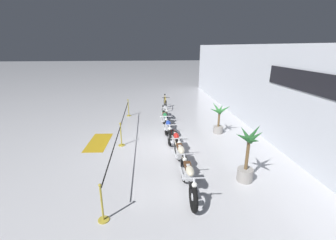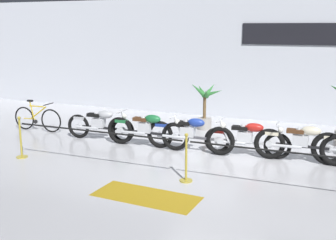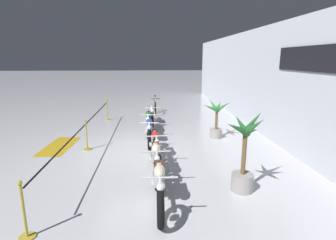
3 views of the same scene
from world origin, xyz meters
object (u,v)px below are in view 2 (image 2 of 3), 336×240
object	(u,v)px
stanchion_mid_left	(186,165)
motorcycle_red_3	(247,138)
motorcycle_green_1	(147,130)
stanchion_far_left	(130,142)
motorcycle_cream_4	(303,143)
bicycle	(37,119)
motorcycle_silver_0	(100,124)
motorcycle_blue_2	(190,134)
potted_palm_right_of_row	(205,107)
floor_banner	(146,196)

from	to	relation	value
stanchion_mid_left	motorcycle_red_3	bearing A→B (deg)	70.05
motorcycle_green_1	stanchion_far_left	world-z (taller)	stanchion_far_left
motorcycle_green_1	motorcycle_cream_4	world-z (taller)	motorcycle_cream_4
bicycle	stanchion_far_left	bearing A→B (deg)	-27.99
bicycle	motorcycle_red_3	bearing A→B (deg)	-1.19
motorcycle_silver_0	stanchion_mid_left	distance (m)	4.03
motorcycle_red_3	stanchion_mid_left	distance (m)	2.40
motorcycle_blue_2	stanchion_far_left	world-z (taller)	stanchion_far_left
motorcycle_red_3	motorcycle_cream_4	world-z (taller)	motorcycle_cream_4
motorcycle_silver_0	motorcycle_cream_4	xyz separation A→B (m)	(5.56, 0.08, 0.01)
motorcycle_blue_2	motorcycle_silver_0	bearing A→B (deg)	178.25
motorcycle_cream_4	potted_palm_right_of_row	xyz separation A→B (m)	(-3.19, 2.36, 0.22)
motorcycle_silver_0	motorcycle_blue_2	world-z (taller)	motorcycle_blue_2
motorcycle_blue_2	stanchion_far_left	xyz separation A→B (m)	(-0.67, -2.08, 0.24)
motorcycle_silver_0	potted_palm_right_of_row	size ratio (longest dim) A/B	1.39
motorcycle_cream_4	stanchion_far_left	xyz separation A→B (m)	(-3.48, -2.25, 0.24)
motorcycle_green_1	motorcycle_red_3	distance (m)	2.69
motorcycle_blue_2	motorcycle_cream_4	bearing A→B (deg)	3.43
motorcycle_red_3	floor_banner	distance (m)	3.57
motorcycle_silver_0	potted_palm_right_of_row	world-z (taller)	potted_palm_right_of_row
motorcycle_silver_0	motorcycle_red_3	world-z (taller)	motorcycle_silver_0
motorcycle_blue_2	motorcycle_red_3	xyz separation A→B (m)	(1.47, 0.17, -0.01)
potted_palm_right_of_row	stanchion_far_left	xyz separation A→B (m)	(-0.30, -4.61, 0.02)
motorcycle_blue_2	bicycle	bearing A→B (deg)	176.56
motorcycle_green_1	potted_palm_right_of_row	distance (m)	2.72
motorcycle_red_3	potted_palm_right_of_row	world-z (taller)	potted_palm_right_of_row
motorcycle_blue_2	potted_palm_right_of_row	xyz separation A→B (m)	(-0.38, 2.53, 0.23)
stanchion_mid_left	stanchion_far_left	bearing A→B (deg)	180.00
motorcycle_silver_0	motorcycle_cream_4	bearing A→B (deg)	0.87
motorcycle_red_3	floor_banner	size ratio (longest dim) A/B	1.06
motorcycle_silver_0	bicycle	xyz separation A→B (m)	(-2.42, 0.23, -0.08)
bicycle	floor_banner	world-z (taller)	bicycle
motorcycle_green_1	potted_palm_right_of_row	world-z (taller)	potted_palm_right_of_row
motorcycle_blue_2	potted_palm_right_of_row	size ratio (longest dim) A/B	1.57
motorcycle_red_3	floor_banner	world-z (taller)	motorcycle_red_3
motorcycle_silver_0	floor_banner	world-z (taller)	motorcycle_silver_0
motorcycle_red_3	stanchion_far_left	size ratio (longest dim) A/B	0.25
motorcycle_blue_2	potted_palm_right_of_row	distance (m)	2.57
bicycle	motorcycle_cream_4	bearing A→B (deg)	-1.02
motorcycle_red_3	stanchion_far_left	distance (m)	3.12
potted_palm_right_of_row	stanchion_mid_left	distance (m)	4.74
motorcycle_red_3	motorcycle_cream_4	bearing A→B (deg)	-0.17
stanchion_mid_left	motorcycle_blue_2	bearing A→B (deg)	107.44
motorcycle_silver_0	motorcycle_red_3	bearing A→B (deg)	1.20
motorcycle_blue_2	stanchion_far_left	bearing A→B (deg)	-107.88
stanchion_far_left	floor_banner	bearing A→B (deg)	-50.17
floor_banner	motorcycle_green_1	bearing A→B (deg)	118.11
motorcycle_green_1	motorcycle_silver_0	bearing A→B (deg)	175.25
motorcycle_blue_2	bicycle	size ratio (longest dim) A/B	1.39
motorcycle_cream_4	bicycle	distance (m)	7.98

